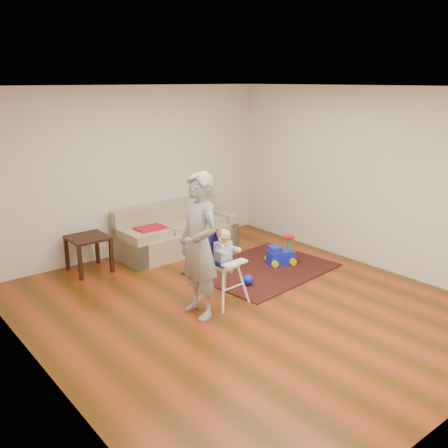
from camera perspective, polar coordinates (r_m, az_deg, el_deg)
ground at (r=6.45m, az=2.26°, el=-9.34°), size 5.50×5.50×0.00m
room_envelope at (r=6.29m, az=-0.72°, el=7.93°), size 5.04×5.52×2.72m
sofa at (r=8.33m, az=-5.36°, el=-0.54°), size 2.05×0.89×0.78m
side_table at (r=7.73m, az=-15.18°, el=-3.32°), size 0.55×0.55×0.55m
area_rug at (r=7.63m, az=4.52°, el=-5.15°), size 2.17×1.72×0.02m
ride_on_toy at (r=7.80m, az=6.51°, el=-2.97°), size 0.47×0.41×0.44m
toy_ball at (r=7.01m, az=2.78°, el=-6.40°), size 0.15×0.15×0.15m
high_chair at (r=6.37m, az=-0.02°, el=-4.98°), size 0.49×0.49×1.00m
adult at (r=5.91m, az=-2.87°, el=-2.52°), size 0.44×0.66×1.77m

